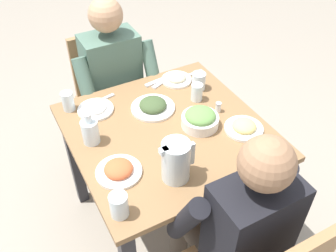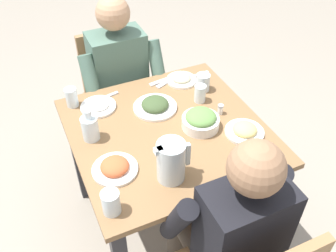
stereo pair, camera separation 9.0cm
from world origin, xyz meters
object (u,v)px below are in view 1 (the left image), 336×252
(water_pitcher, at_px, (176,161))
(plate_fries, at_px, (244,127))
(water_glass_far_right, at_px, (119,205))
(water_glass_center, at_px, (265,154))
(plate_dolmas, at_px, (153,106))
(plate_rice_curry, at_px, (119,170))
(salad_bowl, at_px, (200,119))
(oil_carafe, at_px, (90,132))
(diner_near, at_px, (234,222))
(dining_table, at_px, (168,147))
(plate_beans, at_px, (176,79))
(chair_far, at_px, (109,92))
(water_glass_by_pitcher, at_px, (197,92))
(water_glass_near_left, at_px, (199,81))
(salt_shaker, at_px, (219,108))
(plate_yoghurt, at_px, (95,109))
(water_glass_near_right, at_px, (68,101))
(diner_far, at_px, (119,90))

(water_pitcher, bearing_deg, plate_fries, 13.54)
(water_glass_far_right, distance_m, water_glass_center, 0.67)
(plate_dolmas, relative_size, plate_rice_curry, 1.14)
(salad_bowl, xyz_separation_m, oil_carafe, (-0.51, 0.14, 0.01))
(diner_near, bearing_deg, water_pitcher, 117.13)
(dining_table, bearing_deg, plate_beans, 54.94)
(salad_bowl, xyz_separation_m, plate_fries, (0.17, -0.13, -0.02))
(chair_far, height_order, water_glass_center, chair_far)
(diner_near, bearing_deg, water_glass_by_pitcher, 71.23)
(plate_fries, relative_size, water_glass_near_left, 1.96)
(water_glass_by_pitcher, distance_m, salt_shaker, 0.15)
(plate_dolmas, bearing_deg, plate_beans, 35.65)
(plate_yoghurt, relative_size, water_glass_near_left, 1.92)
(diner_near, height_order, water_glass_by_pitcher, diner_near)
(water_glass_near_right, bearing_deg, plate_fries, -38.48)
(plate_rice_curry, relative_size, water_glass_center, 2.18)
(plate_yoghurt, distance_m, salt_shaker, 0.63)
(diner_near, distance_m, water_glass_near_left, 0.83)
(plate_yoghurt, distance_m, plate_beans, 0.50)
(diner_near, distance_m, plate_fries, 0.49)
(water_pitcher, distance_m, plate_dolmas, 0.48)
(plate_beans, distance_m, water_glass_center, 0.73)
(diner_near, distance_m, water_glass_far_right, 0.48)
(diner_far, bearing_deg, plate_beans, -35.04)
(plate_rice_curry, height_order, water_glass_near_left, water_glass_near_left)
(water_glass_center, bearing_deg, diner_near, -149.27)
(chair_far, bearing_deg, water_glass_near_left, -56.12)
(plate_beans, xyz_separation_m, water_glass_far_right, (-0.64, -0.69, 0.04))
(salad_bowl, relative_size, plate_dolmas, 0.80)
(diner_far, relative_size, water_glass_far_right, 11.28)
(diner_near, xyz_separation_m, plate_dolmas, (-0.01, 0.71, 0.12))
(water_glass_near_left, relative_size, salt_shaker, 1.78)
(water_glass_center, distance_m, oil_carafe, 0.79)
(chair_far, height_order, salt_shaker, chair_far)
(diner_near, distance_m, diner_far, 1.08)
(salad_bowl, distance_m, water_glass_by_pitcher, 0.21)
(salad_bowl, height_order, water_glass_by_pitcher, water_glass_by_pitcher)
(plate_beans, bearing_deg, water_glass_center, -87.44)
(plate_fries, bearing_deg, chair_far, 111.51)
(salad_bowl, bearing_deg, plate_rice_curry, -167.82)
(water_glass_far_right, bearing_deg, plate_beans, 47.36)
(plate_yoghurt, bearing_deg, water_glass_far_right, -101.81)
(water_glass_by_pitcher, distance_m, oil_carafe, 0.60)
(salad_bowl, height_order, plate_rice_curry, salad_bowl)
(dining_table, relative_size, diner_far, 0.78)
(plate_dolmas, relative_size, plate_fries, 1.21)
(diner_far, xyz_separation_m, plate_yoghurt, (-0.22, -0.24, 0.11))
(water_glass_far_right, bearing_deg, water_glass_near_right, 88.37)
(chair_far, xyz_separation_m, plate_dolmas, (0.05, -0.57, 0.26))
(plate_beans, xyz_separation_m, water_glass_near_right, (-0.61, 0.03, 0.04))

